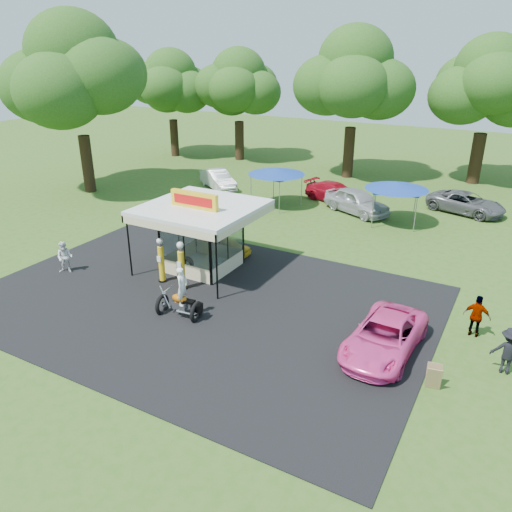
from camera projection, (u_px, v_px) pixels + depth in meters
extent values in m
plane|color=#30581B|center=(175.00, 320.00, 20.89)|extent=(120.00, 120.00, 0.00)
cube|color=black|center=(202.00, 300.00, 22.49)|extent=(20.00, 14.00, 0.04)
cube|color=white|center=(204.00, 267.00, 25.79)|extent=(3.00, 3.00, 0.06)
cube|color=white|center=(201.00, 207.00, 24.52)|extent=(5.40, 5.40, 0.18)
cube|color=yellow|center=(194.00, 200.00, 23.93)|extent=(2.60, 0.25, 0.80)
cube|color=red|center=(193.00, 201.00, 23.82)|extent=(2.21, 0.02, 0.45)
cylinder|color=black|center=(129.00, 246.00, 24.28)|extent=(0.08, 0.08, 3.20)
cylinder|color=black|center=(217.00, 267.00, 21.99)|extent=(0.08, 0.08, 3.20)
cylinder|color=black|center=(163.00, 281.00, 24.29)|extent=(0.43, 0.43, 0.10)
cylinder|color=yellow|center=(162.00, 263.00, 23.93)|extent=(0.29, 0.29, 1.75)
cylinder|color=silver|center=(160.00, 245.00, 23.56)|extent=(0.19, 0.19, 0.19)
sphere|color=white|center=(160.00, 241.00, 23.48)|extent=(0.31, 0.31, 0.31)
cube|color=white|center=(159.00, 259.00, 23.68)|extent=(0.21, 0.02, 0.29)
cylinder|color=black|center=(183.00, 288.00, 23.54)|extent=(0.45, 0.45, 0.10)
cylinder|color=yellow|center=(182.00, 270.00, 23.16)|extent=(0.31, 0.31, 1.83)
cylinder|color=silver|center=(180.00, 249.00, 22.76)|extent=(0.20, 0.20, 0.20)
sphere|color=white|center=(180.00, 245.00, 22.69)|extent=(0.33, 0.33, 0.33)
cube|color=white|center=(179.00, 265.00, 22.90)|extent=(0.22, 0.02, 0.31)
torus|color=black|center=(162.00, 305.00, 21.37)|extent=(0.28, 0.95, 0.94)
torus|color=black|center=(196.00, 312.00, 20.77)|extent=(0.28, 0.95, 0.94)
cube|color=silver|center=(180.00, 305.00, 20.98)|extent=(0.65, 0.38, 0.33)
ellipsoid|color=#C4630D|center=(179.00, 298.00, 20.86)|extent=(0.71, 0.40, 0.33)
cube|color=black|center=(188.00, 301.00, 20.75)|extent=(0.64, 0.36, 0.11)
cube|color=black|center=(197.00, 307.00, 20.67)|extent=(0.43, 0.42, 0.31)
cylinder|color=silver|center=(165.00, 297.00, 21.16)|extent=(0.50, 0.12, 1.00)
cylinder|color=silver|center=(168.00, 289.00, 20.94)|extent=(0.13, 0.67, 0.06)
sphere|color=silver|center=(164.00, 293.00, 21.10)|extent=(0.18, 0.18, 0.18)
imported|color=white|center=(182.00, 286.00, 20.58)|extent=(0.47, 0.65, 1.67)
torus|color=black|center=(187.00, 265.00, 25.12)|extent=(0.83, 0.43, 0.83)
torus|color=black|center=(187.00, 264.00, 25.31)|extent=(0.86, 0.54, 0.83)
cube|color=#593819|center=(433.00, 379.00, 16.51)|extent=(0.52, 0.31, 0.87)
cube|color=#593819|center=(434.00, 375.00, 16.68)|extent=(0.52, 0.31, 0.87)
imported|color=yellow|center=(226.00, 246.00, 27.39)|extent=(2.82, 1.13, 0.96)
imported|color=#FF45A3|center=(384.00, 337.00, 18.48)|extent=(2.45, 4.93, 1.34)
imported|color=white|center=(65.00, 257.00, 24.98)|extent=(1.01, 0.93, 1.66)
imported|color=black|center=(508.00, 351.00, 17.26)|extent=(1.15, 0.68, 1.75)
imported|color=gray|center=(477.00, 316.00, 19.46)|extent=(1.05, 0.50, 1.75)
imported|color=silver|center=(218.00, 179.00, 39.94)|extent=(4.50, 3.77, 1.45)
imported|color=#B20D1F|center=(335.00, 192.00, 36.55)|extent=(5.04, 3.00, 1.37)
imported|color=#ACACB0|center=(357.00, 201.00, 33.96)|extent=(5.27, 3.89, 1.67)
imported|color=#5D5D5F|center=(466.00, 203.00, 34.00)|extent=(5.58, 3.75, 1.42)
cylinder|color=gray|center=(269.00, 185.00, 36.98)|extent=(0.06, 0.06, 2.21)
cylinder|color=gray|center=(300.00, 189.00, 35.83)|extent=(0.06, 0.06, 2.21)
cylinder|color=gray|center=(252.00, 193.00, 34.92)|extent=(0.06, 0.06, 2.21)
cylinder|color=gray|center=(285.00, 198.00, 33.78)|extent=(0.06, 0.06, 2.21)
cube|color=navy|center=(277.00, 175.00, 34.93)|extent=(2.76, 2.76, 0.11)
cone|color=navy|center=(277.00, 171.00, 34.81)|extent=(3.97, 3.97, 0.46)
cylinder|color=gray|center=(380.00, 200.00, 33.40)|extent=(0.05, 0.05, 2.20)
cylinder|color=gray|center=(419.00, 205.00, 32.26)|extent=(0.05, 0.05, 2.20)
cylinder|color=gray|center=(369.00, 210.00, 31.35)|extent=(0.05, 0.05, 2.20)
cylinder|color=gray|center=(410.00, 216.00, 30.21)|extent=(0.05, 0.05, 2.20)
cube|color=navy|center=(396.00, 190.00, 31.36)|extent=(2.75, 2.75, 0.11)
cone|color=navy|center=(397.00, 185.00, 31.24)|extent=(3.95, 3.95, 0.46)
cylinder|color=black|center=(174.00, 138.00, 51.35)|extent=(0.82, 0.82, 3.66)
ellipsoid|color=#204614|center=(171.00, 90.00, 49.51)|extent=(8.65, 8.65, 7.41)
cylinder|color=black|center=(239.00, 141.00, 49.67)|extent=(0.89, 0.89, 3.74)
ellipsoid|color=#204614|center=(239.00, 90.00, 47.81)|extent=(8.67, 8.67, 7.44)
cylinder|color=black|center=(349.00, 152.00, 42.89)|extent=(0.91, 0.91, 4.25)
ellipsoid|color=#204614|center=(354.00, 85.00, 40.74)|extent=(10.21, 10.21, 8.75)
cylinder|color=black|center=(476.00, 158.00, 41.00)|extent=(1.02, 1.02, 4.08)
ellipsoid|color=#204614|center=(488.00, 92.00, 38.97)|extent=(9.53, 9.53, 8.17)
cylinder|color=black|center=(87.00, 164.00, 38.54)|extent=(0.87, 0.87, 4.34)
ellipsoid|color=#204614|center=(77.00, 84.00, 36.24)|extent=(11.15, 11.15, 9.56)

